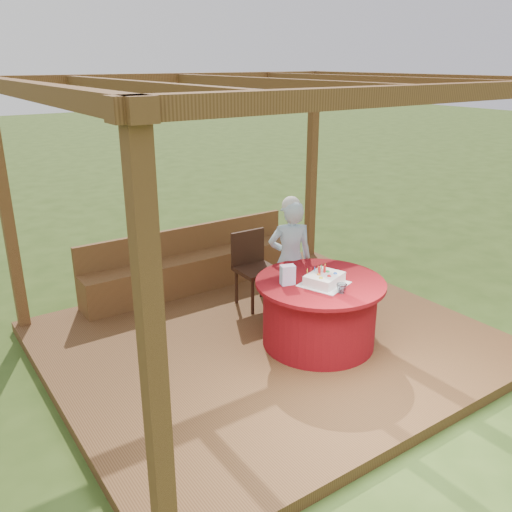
{
  "coord_description": "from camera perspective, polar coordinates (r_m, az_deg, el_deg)",
  "views": [
    {
      "loc": [
        -3.1,
        -4.26,
        2.99
      ],
      "look_at": [
        0.0,
        0.25,
        1.0
      ],
      "focal_mm": 38.0,
      "sensor_mm": 36.0,
      "label": 1
    }
  ],
  "objects": [
    {
      "name": "ground",
      "position": [
        6.06,
        1.36,
        -9.6
      ],
      "size": [
        60.0,
        60.0,
        0.0
      ],
      "primitive_type": "plane",
      "color": "#2F4818",
      "rests_on": "ground"
    },
    {
      "name": "deck",
      "position": [
        6.03,
        1.36,
        -9.1
      ],
      "size": [
        4.5,
        4.0,
        0.12
      ],
      "primitive_type": "cube",
      "color": "brown",
      "rests_on": "ground"
    },
    {
      "name": "pergola",
      "position": [
        5.3,
        1.57,
        13.66
      ],
      "size": [
        4.5,
        4.0,
        2.72
      ],
      "color": "brown",
      "rests_on": "deck"
    },
    {
      "name": "bench",
      "position": [
        7.22,
        -6.61,
        -1.31
      ],
      "size": [
        3.0,
        0.42,
        0.8
      ],
      "color": "brown",
      "rests_on": "deck"
    },
    {
      "name": "table",
      "position": [
        5.78,
        6.66,
        -5.87
      ],
      "size": [
        1.35,
        1.35,
        0.72
      ],
      "color": "maroon",
      "rests_on": "deck"
    },
    {
      "name": "chair",
      "position": [
        6.63,
        -0.27,
        -0.85
      ],
      "size": [
        0.47,
        0.47,
        0.91
      ],
      "color": "#311A0F",
      "rests_on": "deck"
    },
    {
      "name": "elderly_woman",
      "position": [
        6.24,
        3.61,
        -0.16
      ],
      "size": [
        0.61,
        0.52,
        1.45
      ],
      "color": "#96C5DF",
      "rests_on": "deck"
    },
    {
      "name": "birthday_cake",
      "position": [
        5.53,
        7.2,
        -2.43
      ],
      "size": [
        0.54,
        0.54,
        0.19
      ],
      "color": "white",
      "rests_on": "table"
    },
    {
      "name": "gift_bag",
      "position": [
        5.49,
        3.35,
        -2.0
      ],
      "size": [
        0.16,
        0.13,
        0.2
      ],
      "primitive_type": "cube",
      "rotation": [
        0.0,
        0.0,
        -0.3
      ],
      "color": "#ED99CB",
      "rests_on": "table"
    },
    {
      "name": "drinking_glass",
      "position": [
        5.36,
        9.0,
        -3.39
      ],
      "size": [
        0.11,
        0.11,
        0.09
      ],
      "primitive_type": "imported",
      "rotation": [
        0.0,
        0.0,
        0.12
      ],
      "color": "silver",
      "rests_on": "table"
    }
  ]
}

